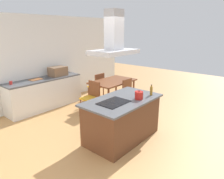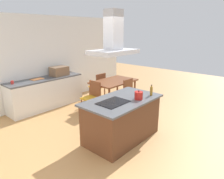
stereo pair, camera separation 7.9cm
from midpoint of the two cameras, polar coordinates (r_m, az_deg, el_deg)
name	(u,v)px [view 2 (the right image)]	position (r m, az deg, el deg)	size (l,w,h in m)	color
ground	(78,119)	(5.56, -9.16, -8.08)	(16.00, 16.00, 0.00)	tan
wall_back	(38,62)	(6.59, -19.56, 7.34)	(7.20, 0.10, 2.70)	white
kitchen_island	(122,119)	(4.40, 3.28, -8.20)	(1.71, 0.98, 0.90)	#59331E
cooktop	(113,102)	(4.03, 0.92, -3.61)	(0.60, 0.44, 0.01)	black
tea_kettle	(139,95)	(4.24, 8.00, -1.65)	(0.22, 0.17, 0.19)	#B21E19
olive_oil_bottle	(151,91)	(4.53, 11.42, -0.39)	(0.06, 0.06, 0.24)	olive
back_counter	(46,93)	(6.45, -17.53, -0.89)	(2.27, 0.62, 0.90)	silver
countertop_microwave	(59,71)	(6.57, -14.20, 5.01)	(0.50, 0.38, 0.28)	brown
coffee_mug_red	(12,82)	(5.98, -25.77, 1.81)	(0.08, 0.08, 0.09)	red
cutting_board	(37,79)	(6.26, -19.89, 2.75)	(0.34, 0.24, 0.02)	#995B33
dining_table	(114,83)	(6.38, 0.84, 1.74)	(1.40, 0.90, 0.75)	brown
chair_facing_back_wall	(99,85)	(6.86, -3.39, 1.39)	(0.42, 0.42, 0.89)	gold
chair_facing_island	(131,92)	(6.03, 5.64, -0.79)	(0.42, 0.42, 0.89)	gold
chair_at_left_end	(93,95)	(5.79, -5.07, -1.52)	(0.42, 0.42, 0.89)	gold
range_hood	(113,40)	(3.79, 1.01, 13.62)	(0.90, 0.55, 0.78)	#ADADB2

